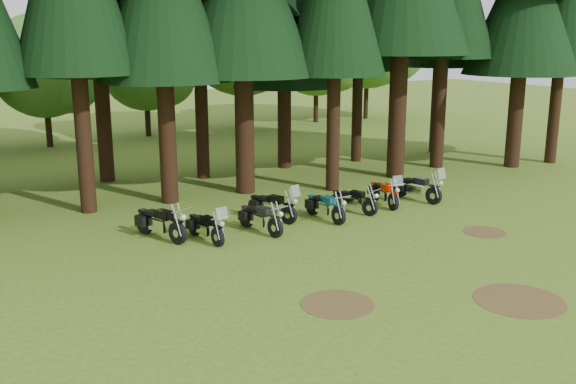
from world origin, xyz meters
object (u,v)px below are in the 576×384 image
Objects in this scene: motorcycle_2 at (260,219)px; motorcycle_4 at (325,207)px; motorcycle_3 at (272,207)px; motorcycle_6 at (384,194)px; motorcycle_0 at (160,224)px; motorcycle_5 at (353,201)px; motorcycle_7 at (417,188)px; motorcycle_1 at (206,228)px.

motorcycle_2 reaches higher than motorcycle_4.
motorcycle_3 is 4.68m from motorcycle_6.
motorcycle_2 is 0.99× the size of motorcycle_4.
motorcycle_6 is at bearing -24.01° from motorcycle_3.
motorcycle_4 is 0.99× the size of motorcycle_6.
motorcycle_4 is at bearing -27.20° from motorcycle_0.
motorcycle_0 is at bearing 155.73° from motorcycle_5.
motorcycle_7 reaches higher than motorcycle_4.
motorcycle_3 is at bearing 34.41° from motorcycle_2.
motorcycle_5 is at bearing 6.98° from motorcycle_4.
motorcycle_7 is at bearing 8.02° from motorcycle_6.
motorcycle_5 is 0.90× the size of motorcycle_6.
motorcycle_0 reaches higher than motorcycle_2.
motorcycle_3 is at bearing 163.66° from motorcycle_7.
motorcycle_6 is (8.78, -0.17, -0.04)m from motorcycle_0.
motorcycle_7 is at bearing -21.10° from motorcycle_0.
motorcycle_0 is 0.99× the size of motorcycle_7.
motorcycle_3 is at bearing 146.82° from motorcycle_4.
motorcycle_7 reaches higher than motorcycle_5.
motorcycle_1 is at bearing 179.77° from motorcycle_3.
motorcycle_0 is 3.23m from motorcycle_2.
motorcycle_0 is at bearing 167.74° from motorcycle_4.
motorcycle_2 is at bearing -9.02° from motorcycle_1.
motorcycle_3 is 1.01× the size of motorcycle_6.
motorcycle_3 is 6.26m from motorcycle_7.
motorcycle_3 is at bearing 148.47° from motorcycle_5.
motorcycle_2 is at bearing 172.56° from motorcycle_7.
motorcycle_7 is (3.20, 0.22, 0.07)m from motorcycle_5.
motorcycle_2 is 7.31m from motorcycle_7.
motorcycle_6 is 0.94× the size of motorcycle_7.
motorcycle_2 is 0.98× the size of motorcycle_6.
motorcycle_0 is at bearing 161.76° from motorcycle_3.
motorcycle_1 is at bearing -164.48° from motorcycle_6.
motorcycle_2 is 2.66m from motorcycle_4.
motorcycle_1 is 3.13m from motorcycle_3.
motorcycle_1 is 0.95× the size of motorcycle_6.
motorcycle_4 is at bearing -7.89° from motorcycle_2.
motorcycle_0 is at bearing 165.75° from motorcycle_7.
motorcycle_6 reaches higher than motorcycle_2.
motorcycle_1 is at bearing 171.36° from motorcycle_7.
motorcycle_4 is at bearing -159.56° from motorcycle_6.
motorcycle_2 is 5.74m from motorcycle_6.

